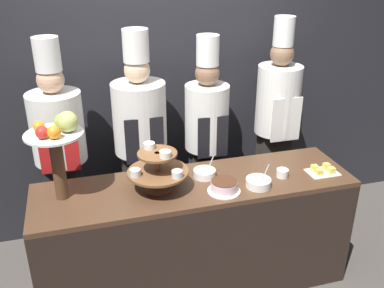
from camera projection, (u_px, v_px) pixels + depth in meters
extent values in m
cube|color=#232328|center=(164.00, 72.00, 3.54)|extent=(10.00, 0.06, 2.80)
cube|color=black|center=(196.00, 237.00, 3.10)|extent=(2.19, 0.60, 0.83)
cube|color=#4C3321|center=(196.00, 185.00, 2.93)|extent=(2.19, 0.60, 0.03)
cylinder|color=brown|center=(159.00, 189.00, 2.84)|extent=(0.18, 0.18, 0.02)
cylinder|color=brown|center=(158.00, 171.00, 2.78)|extent=(0.04, 0.04, 0.27)
cylinder|color=brown|center=(158.00, 172.00, 2.78)|extent=(0.40, 0.40, 0.02)
cylinder|color=brown|center=(157.00, 154.00, 2.73)|extent=(0.26, 0.26, 0.02)
cylinder|color=silver|center=(161.00, 157.00, 2.91)|extent=(0.07, 0.07, 0.04)
cylinder|color=gold|center=(161.00, 158.00, 2.91)|extent=(0.06, 0.06, 0.03)
cylinder|color=silver|center=(135.00, 173.00, 2.71)|extent=(0.07, 0.07, 0.04)
cylinder|color=red|center=(135.00, 174.00, 2.71)|extent=(0.06, 0.06, 0.03)
cylinder|color=silver|center=(177.00, 174.00, 2.69)|extent=(0.07, 0.07, 0.04)
cylinder|color=green|center=(177.00, 175.00, 2.70)|extent=(0.06, 0.06, 0.03)
cylinder|color=white|center=(149.00, 146.00, 2.78)|extent=(0.07, 0.07, 0.04)
cylinder|color=white|center=(165.00, 154.00, 2.66)|extent=(0.07, 0.07, 0.04)
cylinder|color=brown|center=(58.00, 167.00, 2.66)|extent=(0.08, 0.08, 0.43)
cylinder|color=white|center=(54.00, 134.00, 2.57)|extent=(0.36, 0.36, 0.01)
sphere|color=#ADC160|center=(67.00, 122.00, 2.56)|extent=(0.13, 0.13, 0.13)
sphere|color=#84B742|center=(61.00, 121.00, 2.62)|extent=(0.09, 0.09, 0.09)
sphere|color=orange|center=(39.00, 127.00, 2.57)|extent=(0.07, 0.07, 0.07)
sphere|color=red|center=(42.00, 133.00, 2.48)|extent=(0.08, 0.08, 0.08)
sphere|color=orange|center=(54.00, 132.00, 2.47)|extent=(0.08, 0.08, 0.08)
cylinder|color=white|center=(224.00, 191.00, 2.82)|extent=(0.22, 0.22, 0.01)
cylinder|color=silver|center=(224.00, 186.00, 2.80)|extent=(0.18, 0.18, 0.07)
cylinder|color=#472819|center=(224.00, 181.00, 2.79)|extent=(0.17, 0.17, 0.01)
cylinder|color=white|center=(282.00, 173.00, 2.99)|extent=(0.08, 0.08, 0.06)
cube|color=white|center=(322.00, 172.00, 3.05)|extent=(0.22, 0.16, 0.01)
cube|color=#EFCC56|center=(319.00, 172.00, 3.00)|extent=(0.04, 0.04, 0.04)
cube|color=#EFCC56|center=(331.00, 170.00, 3.03)|extent=(0.04, 0.04, 0.04)
cube|color=#EFCC56|center=(314.00, 168.00, 3.06)|extent=(0.04, 0.04, 0.04)
cube|color=#EFCC56|center=(326.00, 166.00, 3.08)|extent=(0.04, 0.04, 0.04)
cylinder|color=white|center=(258.00, 183.00, 2.87)|extent=(0.17, 0.17, 0.06)
cylinder|color=#BCBCC1|center=(266.00, 172.00, 2.85)|extent=(0.05, 0.01, 0.11)
cylinder|color=white|center=(205.00, 173.00, 2.99)|extent=(0.16, 0.16, 0.05)
cylinder|color=#BCBCC1|center=(211.00, 163.00, 2.97)|extent=(0.05, 0.01, 0.11)
cube|color=#28282D|center=(69.00, 210.00, 3.38)|extent=(0.29, 0.16, 0.89)
cylinder|color=white|center=(57.00, 127.00, 3.09)|extent=(0.38, 0.38, 0.52)
cube|color=red|center=(59.00, 151.00, 2.97)|extent=(0.27, 0.01, 0.33)
sphere|color=tan|center=(50.00, 80.00, 2.94)|extent=(0.19, 0.19, 0.19)
cylinder|color=white|center=(47.00, 54.00, 2.87)|extent=(0.18, 0.18, 0.23)
cube|color=#38332D|center=(144.00, 199.00, 3.53)|extent=(0.30, 0.17, 0.89)
cylinder|color=silver|center=(140.00, 118.00, 3.23)|extent=(0.41, 0.41, 0.55)
cube|color=black|center=(145.00, 141.00, 3.11)|extent=(0.28, 0.01, 0.35)
sphere|color=#DBB28E|center=(137.00, 70.00, 3.08)|extent=(0.19, 0.19, 0.19)
cylinder|color=white|center=(136.00, 45.00, 3.01)|extent=(0.19, 0.19, 0.23)
cube|color=#38332D|center=(206.00, 192.00, 3.67)|extent=(0.26, 0.14, 0.85)
cylinder|color=white|center=(207.00, 117.00, 3.39)|extent=(0.35, 0.35, 0.52)
cube|color=black|center=(213.00, 137.00, 3.29)|extent=(0.24, 0.01, 0.33)
sphere|color=#846047|center=(207.00, 73.00, 3.24)|extent=(0.19, 0.19, 0.19)
cylinder|color=white|center=(208.00, 50.00, 3.17)|extent=(0.17, 0.17, 0.23)
cube|color=#38332D|center=(271.00, 179.00, 3.81)|extent=(0.27, 0.15, 0.91)
cylinder|color=white|center=(278.00, 100.00, 3.51)|extent=(0.36, 0.36, 0.57)
cube|color=white|center=(286.00, 120.00, 3.40)|extent=(0.25, 0.01, 0.36)
sphere|color=#846047|center=(282.00, 54.00, 3.35)|extent=(0.19, 0.19, 0.19)
cylinder|color=white|center=(284.00, 31.00, 3.28)|extent=(0.16, 0.16, 0.23)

